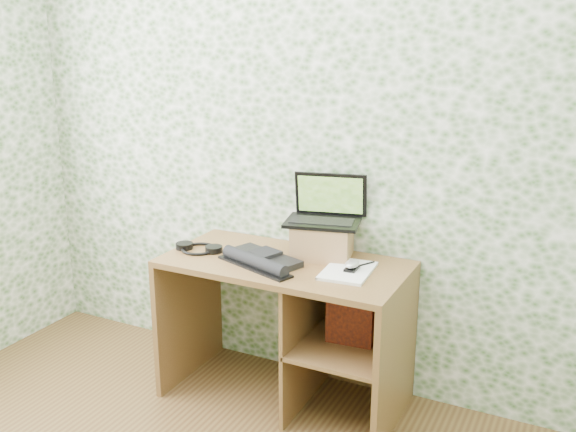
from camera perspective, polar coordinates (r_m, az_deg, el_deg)
The scene contains 10 objects.
wall_back at distance 3.28m, azimuth 2.13°, elevation 6.70°, with size 3.50×3.50×0.00m, color white.
desk at distance 3.25m, azimuth 1.18°, elevation -8.56°, with size 1.20×0.60×0.75m.
riser at distance 3.19m, azimuth 3.06°, elevation -2.18°, with size 0.28×0.24×0.17m, color brown.
laptop at distance 3.18m, azimuth 3.38°, elevation 0.45°, with size 0.41×0.33×0.24m.
keyboard at distance 3.12m, azimuth -2.46°, elevation -3.87°, with size 0.45×0.36×0.06m.
headphones at distance 3.33m, azimuth -7.91°, elevation -2.86°, with size 0.26×0.21×0.03m.
notepad at distance 3.02m, azimuth 5.35°, elevation -4.87°, with size 0.21×0.30×0.01m, color white.
mouse at distance 3.02m, azimuth 5.71°, elevation -4.44°, with size 0.06×0.10×0.03m, color silver.
pen at distance 3.08m, azimuth 6.68°, elevation -4.32°, with size 0.01×0.01×0.14m, color black.
red_box at distance 3.11m, azimuth 5.59°, elevation -8.91°, with size 0.23×0.07×0.27m, color maroon.
Camera 1 is at (1.33, -1.20, 1.84)m, focal length 40.00 mm.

